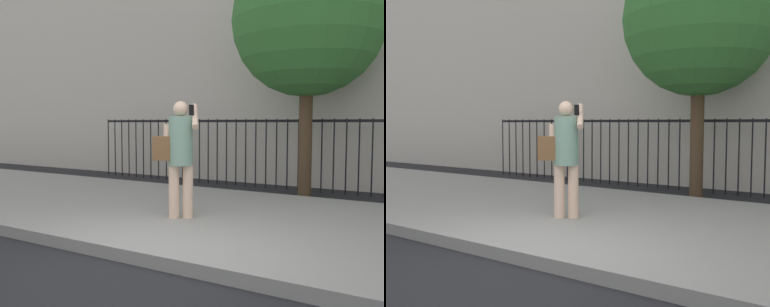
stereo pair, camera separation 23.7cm
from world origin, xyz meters
The scene contains 5 objects.
ground_plane centered at (0.00, 0.00, 0.00)m, with size 60.00×60.00×0.00m, color black.
sidewalk centered at (0.00, 2.20, 0.07)m, with size 28.00×4.40×0.15m, color gray.
iron_fence centered at (0.00, 5.90, 1.02)m, with size 12.03×0.04×1.60m.
pedestrian_on_phone centered at (-0.71, 1.62, 1.12)m, with size 0.72×0.62×1.67m.
street_tree_mid centered at (-0.04, 5.28, 3.54)m, with size 3.05×3.05×5.08m.
Camera 2 is at (2.92, -3.41, 1.52)m, focal length 41.01 mm.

